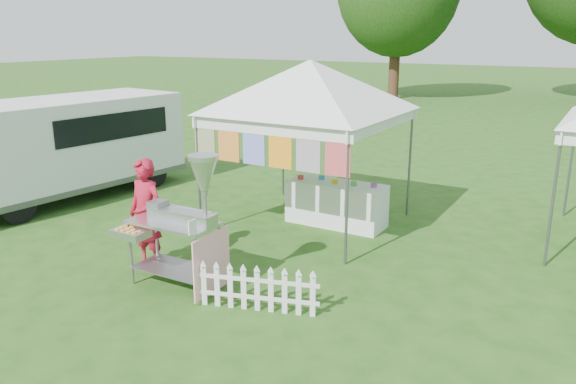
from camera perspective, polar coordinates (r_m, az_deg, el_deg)
The scene contains 7 objects.
ground at distance 7.90m, azimuth -10.36°, elevation -10.26°, with size 120.00×120.00×0.00m, color #224C15.
canopy_main at distance 10.00m, azimuth 2.26°, elevation 13.23°, with size 4.24×4.24×3.45m.
donut_cart at distance 7.66m, azimuth -10.55°, elevation -1.95°, with size 1.39×0.97×1.93m.
vendor at distance 8.60m, azimuth -14.23°, elevation -2.24°, with size 0.61×0.40×1.69m, color #A8142B.
cargo_van at distance 13.01m, azimuth -21.36°, elevation 4.55°, with size 2.57×5.26×2.11m.
picket_fence at distance 7.27m, azimuth -3.15°, elevation -9.91°, with size 1.55×0.52×0.56m.
display_table at distance 10.42m, azimuth 4.93°, elevation -1.19°, with size 1.80×0.70×0.80m, color white.
Camera 1 is at (4.76, -5.28, 3.44)m, focal length 35.00 mm.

